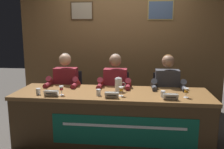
{
  "coord_description": "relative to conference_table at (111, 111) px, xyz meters",
  "views": [
    {
      "loc": [
        0.37,
        -3.26,
        1.62
      ],
      "look_at": [
        0.0,
        0.0,
        0.99
      ],
      "focal_mm": 39.02,
      "sensor_mm": 36.0,
      "label": 1
    }
  ],
  "objects": [
    {
      "name": "chair_left",
      "position": [
        -0.81,
        0.7,
        -0.06
      ],
      "size": [
        0.44,
        0.45,
        0.9
      ],
      "color": "black",
      "rests_on": "ground_plane"
    },
    {
      "name": "water_cup_center",
      "position": [
        -0.16,
        -0.09,
        0.28
      ],
      "size": [
        0.06,
        0.06,
        0.08
      ],
      "color": "silver",
      "rests_on": "conference_table"
    },
    {
      "name": "nameplate_right",
      "position": [
        0.76,
        -0.18,
        0.28
      ],
      "size": [
        0.18,
        0.06,
        0.08
      ],
      "color": "white",
      "rests_on": "conference_table"
    },
    {
      "name": "nameplate_left",
      "position": [
        -0.77,
        -0.19,
        0.28
      ],
      "size": [
        0.19,
        0.06,
        0.08
      ],
      "color": "white",
      "rests_on": "conference_table"
    },
    {
      "name": "chair_center",
      "position": [
        -0.0,
        0.7,
        -0.06
      ],
      "size": [
        0.44,
        0.45,
        0.9
      ],
      "color": "black",
      "rests_on": "ground_plane"
    },
    {
      "name": "chair_right",
      "position": [
        0.8,
        0.7,
        -0.06
      ],
      "size": [
        0.44,
        0.45,
        0.9
      ],
      "color": "black",
      "rests_on": "ground_plane"
    },
    {
      "name": "conference_table",
      "position": [
        0.0,
        0.0,
        0.0
      ],
      "size": [
        2.7,
        0.82,
        0.74
      ],
      "color": "brown",
      "rests_on": "ground_plane"
    },
    {
      "name": "water_pitcher_central",
      "position": [
        0.08,
        0.16,
        0.34
      ],
      "size": [
        0.15,
        0.1,
        0.21
      ],
      "color": "silver",
      "rests_on": "conference_table"
    },
    {
      "name": "panelist_center",
      "position": [
        -0.0,
        0.5,
        0.21
      ],
      "size": [
        0.51,
        0.48,
        1.23
      ],
      "color": "black",
      "rests_on": "ground_plane"
    },
    {
      "name": "water_cup_right",
      "position": [
        0.68,
        -0.07,
        0.28
      ],
      "size": [
        0.06,
        0.06,
        0.08
      ],
      "color": "silver",
      "rests_on": "conference_table"
    },
    {
      "name": "juice_glass_right",
      "position": [
        0.97,
        -0.05,
        0.33
      ],
      "size": [
        0.06,
        0.06,
        0.12
      ],
      "color": "white",
      "rests_on": "conference_table"
    },
    {
      "name": "nameplate_center",
      "position": [
        0.03,
        -0.19,
        0.28
      ],
      "size": [
        0.18,
        0.06,
        0.08
      ],
      "color": "white",
      "rests_on": "conference_table"
    },
    {
      "name": "panelist_right",
      "position": [
        0.8,
        0.5,
        0.21
      ],
      "size": [
        0.51,
        0.48,
        1.23
      ],
      "color": "black",
      "rests_on": "ground_plane"
    },
    {
      "name": "juice_glass_center",
      "position": [
        0.14,
        -0.07,
        0.33
      ],
      "size": [
        0.06,
        0.06,
        0.12
      ],
      "color": "white",
      "rests_on": "conference_table"
    },
    {
      "name": "ground_plane",
      "position": [
        -0.0,
        0.11,
        -0.5
      ],
      "size": [
        12.0,
        12.0,
        0.0
      ],
      "primitive_type": "plane",
      "color": "#4C4742"
    },
    {
      "name": "water_cup_left",
      "position": [
        -0.97,
        -0.13,
        0.28
      ],
      "size": [
        0.06,
        0.06,
        0.08
      ],
      "color": "silver",
      "rests_on": "conference_table"
    },
    {
      "name": "panelist_left",
      "position": [
        -0.81,
        0.5,
        0.21
      ],
      "size": [
        0.51,
        0.48,
        1.23
      ],
      "color": "black",
      "rests_on": "ground_plane"
    },
    {
      "name": "juice_glass_left",
      "position": [
        -0.66,
        -0.12,
        0.33
      ],
      "size": [
        0.06,
        0.06,
        0.12
      ],
      "color": "white",
      "rests_on": "conference_table"
    },
    {
      "name": "wall_back_panelled",
      "position": [
        -0.0,
        1.57,
        0.8
      ],
      "size": [
        3.9,
        0.14,
        2.6
      ],
      "color": "brown",
      "rests_on": "ground_plane"
    }
  ]
}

